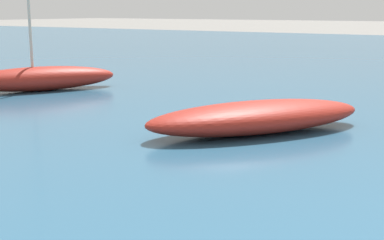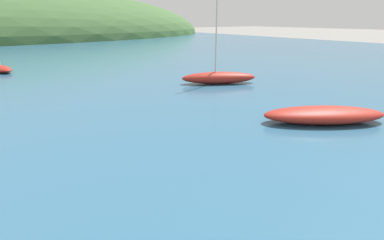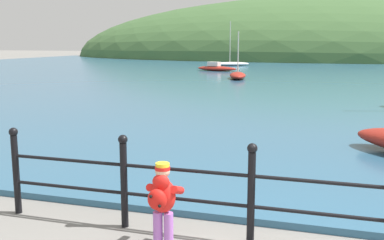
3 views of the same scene
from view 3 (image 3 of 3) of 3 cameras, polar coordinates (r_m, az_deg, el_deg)
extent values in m
cube|color=#2D5B7A|center=(35.54, 16.52, 5.81)|extent=(80.00, 60.00, 0.10)
ellipsoid|color=#3D6033|center=(70.79, 16.84, 7.61)|extent=(79.89, 43.94, 17.86)
cylinder|color=black|center=(6.65, -21.42, -6.48)|extent=(0.09, 0.09, 1.10)
sphere|color=black|center=(6.51, -21.75, -1.42)|extent=(0.12, 0.12, 0.12)
cylinder|color=black|center=(5.81, -8.62, -8.23)|extent=(0.09, 0.09, 1.10)
sphere|color=black|center=(5.65, -8.78, -2.46)|extent=(0.12, 0.12, 0.12)
cylinder|color=black|center=(5.34, 7.51, -9.84)|extent=(0.09, 0.09, 1.10)
sphere|color=black|center=(5.17, 7.66, -3.59)|extent=(0.12, 0.12, 0.12)
cylinder|color=black|center=(5.26, 7.58, -7.07)|extent=(6.48, 0.04, 0.04)
cylinder|color=black|center=(5.38, 7.49, -10.84)|extent=(6.48, 0.04, 0.04)
cylinder|color=#AD66C6|center=(5.36, -4.35, -13.63)|extent=(0.11, 0.11, 0.42)
cylinder|color=#AD66C6|center=(5.32, -2.99, -13.80)|extent=(0.11, 0.11, 0.42)
ellipsoid|color=red|center=(5.19, -3.72, -9.56)|extent=(0.31, 0.23, 0.40)
ellipsoid|color=red|center=(5.08, -3.96, -7.86)|extent=(0.20, 0.13, 0.18)
cylinder|color=red|center=(5.30, -4.87, -8.59)|extent=(0.10, 0.32, 0.19)
cylinder|color=red|center=(5.21, -1.88, -8.88)|extent=(0.10, 0.32, 0.19)
sphere|color=beige|center=(5.10, -3.76, -6.44)|extent=(0.17, 0.17, 0.17)
cylinder|color=red|center=(5.09, -3.77, -6.11)|extent=(0.17, 0.17, 0.04)
cylinder|color=yellow|center=(5.08, -3.77, -5.68)|extent=(0.16, 0.16, 0.04)
ellipsoid|color=red|center=(5.01, -4.45, -10.06)|extent=(0.22, 0.14, 0.24)
sphere|color=black|center=(4.95, -5.26, -9.65)|extent=(0.04, 0.04, 0.04)
sphere|color=black|center=(4.95, -4.14, -10.85)|extent=(0.04, 0.04, 0.04)
ellipsoid|color=silver|center=(42.64, 5.05, 7.11)|extent=(3.52, 2.56, 0.36)
cylinder|color=beige|center=(42.55, 4.86, 9.87)|extent=(0.07, 0.07, 3.74)
ellipsoid|color=maroon|center=(27.79, 5.82, 5.66)|extent=(1.62, 3.20, 0.41)
cylinder|color=beige|center=(27.57, 5.88, 8.59)|extent=(0.07, 0.07, 2.45)
ellipsoid|color=maroon|center=(35.14, 3.15, 6.54)|extent=(3.51, 1.85, 0.37)
cube|color=silver|center=(35.25, 2.80, 7.12)|extent=(1.05, 0.78, 0.33)
camera|label=1|loc=(7.81, -29.71, 7.11)|focal=50.00mm
camera|label=2|loc=(7.95, -41.81, 14.85)|focal=28.00mm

